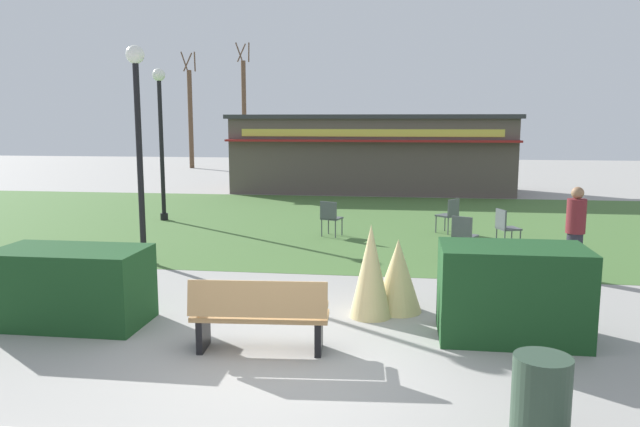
{
  "coord_description": "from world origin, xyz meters",
  "views": [
    {
      "loc": [
        1.34,
        -6.66,
        2.86
      ],
      "look_at": [
        -0.15,
        4.36,
        1.17
      ],
      "focal_mm": 34.32,
      "sensor_mm": 36.0,
      "label": 1
    }
  ],
  "objects_px": {
    "trash_bin": "(541,399)",
    "food_kiosk": "(372,153)",
    "cafe_chair_west": "(450,213)",
    "person_strolling": "(575,232)",
    "tree_left_bg": "(191,117)",
    "lamppost_mid": "(138,128)",
    "tree_right_bg": "(244,112)",
    "park_bench": "(260,315)",
    "cafe_chair_center": "(505,225)",
    "cafe_chair_north": "(330,216)",
    "lamppost_far": "(161,126)",
    "cafe_chair_east": "(464,233)",
    "parked_car_west_slot": "(314,163)"
  },
  "relations": [
    {
      "from": "person_strolling",
      "to": "tree_left_bg",
      "type": "bearing_deg",
      "value": 153.67
    },
    {
      "from": "park_bench",
      "to": "food_kiosk",
      "type": "bearing_deg",
      "value": 88.51
    },
    {
      "from": "cafe_chair_east",
      "to": "tree_left_bg",
      "type": "distance_m",
      "value": 27.02
    },
    {
      "from": "food_kiosk",
      "to": "cafe_chair_east",
      "type": "height_order",
      "value": "food_kiosk"
    },
    {
      "from": "trash_bin",
      "to": "cafe_chair_east",
      "type": "bearing_deg",
      "value": 89.81
    },
    {
      "from": "cafe_chair_center",
      "to": "tree_right_bg",
      "type": "bearing_deg",
      "value": 117.49
    },
    {
      "from": "park_bench",
      "to": "parked_car_west_slot",
      "type": "relative_size",
      "value": 0.4
    },
    {
      "from": "cafe_chair_west",
      "to": "cafe_chair_east",
      "type": "xyz_separation_m",
      "value": [
        0.08,
        -2.82,
        0.0
      ]
    },
    {
      "from": "person_strolling",
      "to": "tree_left_bg",
      "type": "distance_m",
      "value": 29.23
    },
    {
      "from": "cafe_chair_center",
      "to": "parked_car_west_slot",
      "type": "height_order",
      "value": "parked_car_west_slot"
    },
    {
      "from": "cafe_chair_center",
      "to": "tree_left_bg",
      "type": "height_order",
      "value": "tree_left_bg"
    },
    {
      "from": "cafe_chair_north",
      "to": "tree_left_bg",
      "type": "bearing_deg",
      "value": 117.6
    },
    {
      "from": "tree_right_bg",
      "to": "tree_left_bg",
      "type": "bearing_deg",
      "value": -155.52
    },
    {
      "from": "trash_bin",
      "to": "cafe_chair_west",
      "type": "xyz_separation_m",
      "value": [
        -0.06,
        10.32,
        0.13
      ]
    },
    {
      "from": "person_strolling",
      "to": "trash_bin",
      "type": "bearing_deg",
      "value": -76.33
    },
    {
      "from": "cafe_chair_north",
      "to": "cafe_chair_east",
      "type": "bearing_deg",
      "value": -32.84
    },
    {
      "from": "tree_left_bg",
      "to": "cafe_chair_north",
      "type": "bearing_deg",
      "value": -62.4
    },
    {
      "from": "cafe_chair_east",
      "to": "cafe_chair_center",
      "type": "distance_m",
      "value": 1.5
    },
    {
      "from": "lamppost_mid",
      "to": "trash_bin",
      "type": "xyz_separation_m",
      "value": [
        6.48,
        -6.23,
        -2.31
      ]
    },
    {
      "from": "lamppost_mid",
      "to": "lamppost_far",
      "type": "bearing_deg",
      "value": 107.61
    },
    {
      "from": "cafe_chair_east",
      "to": "person_strolling",
      "type": "height_order",
      "value": "person_strolling"
    },
    {
      "from": "park_bench",
      "to": "cafe_chair_west",
      "type": "distance_m",
      "value": 9.08
    },
    {
      "from": "lamppost_far",
      "to": "food_kiosk",
      "type": "xyz_separation_m",
      "value": [
        5.58,
        8.22,
        -1.15
      ]
    },
    {
      "from": "lamppost_far",
      "to": "cafe_chair_west",
      "type": "height_order",
      "value": "lamppost_far"
    },
    {
      "from": "cafe_chair_west",
      "to": "lamppost_mid",
      "type": "bearing_deg",
      "value": -147.45
    },
    {
      "from": "food_kiosk",
      "to": "tree_right_bg",
      "type": "relative_size",
      "value": 1.49
    },
    {
      "from": "lamppost_far",
      "to": "tree_right_bg",
      "type": "relative_size",
      "value": 0.57
    },
    {
      "from": "park_bench",
      "to": "parked_car_west_slot",
      "type": "height_order",
      "value": "parked_car_west_slot"
    },
    {
      "from": "food_kiosk",
      "to": "cafe_chair_west",
      "type": "xyz_separation_m",
      "value": [
        2.47,
        -9.26,
        -1.03
      ]
    },
    {
      "from": "lamppost_far",
      "to": "cafe_chair_east",
      "type": "relative_size",
      "value": 4.84
    },
    {
      "from": "food_kiosk",
      "to": "cafe_chair_center",
      "type": "distance_m",
      "value": 11.59
    },
    {
      "from": "lamppost_mid",
      "to": "tree_left_bg",
      "type": "xyz_separation_m",
      "value": [
        -7.52,
        24.23,
        0.37
      ]
    },
    {
      "from": "lamppost_mid",
      "to": "cafe_chair_north",
      "type": "relative_size",
      "value": 4.84
    },
    {
      "from": "park_bench",
      "to": "lamppost_mid",
      "type": "bearing_deg",
      "value": 127.76
    },
    {
      "from": "lamppost_far",
      "to": "food_kiosk",
      "type": "bearing_deg",
      "value": 55.84
    },
    {
      "from": "cafe_chair_north",
      "to": "tree_right_bg",
      "type": "distance_m",
      "value": 23.9
    },
    {
      "from": "tree_left_bg",
      "to": "tree_right_bg",
      "type": "relative_size",
      "value": 0.91
    },
    {
      "from": "lamppost_mid",
      "to": "trash_bin",
      "type": "distance_m",
      "value": 9.28
    },
    {
      "from": "lamppost_mid",
      "to": "person_strolling",
      "type": "xyz_separation_m",
      "value": [
        8.31,
        -0.24,
        -1.84
      ]
    },
    {
      "from": "park_bench",
      "to": "food_kiosk",
      "type": "xyz_separation_m",
      "value": [
        0.46,
        17.86,
        1.07
      ]
    },
    {
      "from": "trash_bin",
      "to": "tree_right_bg",
      "type": "relative_size",
      "value": 0.1
    },
    {
      "from": "cafe_chair_west",
      "to": "cafe_chair_east",
      "type": "distance_m",
      "value": 2.83
    },
    {
      "from": "cafe_chair_east",
      "to": "cafe_chair_north",
      "type": "height_order",
      "value": "same"
    },
    {
      "from": "cafe_chair_east",
      "to": "tree_right_bg",
      "type": "bearing_deg",
      "value": 114.46
    },
    {
      "from": "lamppost_mid",
      "to": "cafe_chair_center",
      "type": "relative_size",
      "value": 4.84
    },
    {
      "from": "parked_car_west_slot",
      "to": "person_strolling",
      "type": "bearing_deg",
      "value": -69.23
    },
    {
      "from": "cafe_chair_north",
      "to": "parked_car_west_slot",
      "type": "xyz_separation_m",
      "value": [
        -2.89,
        16.98,
        0.12
      ]
    },
    {
      "from": "lamppost_mid",
      "to": "cafe_chair_west",
      "type": "xyz_separation_m",
      "value": [
        6.42,
        4.1,
        -2.18
      ]
    },
    {
      "from": "cafe_chair_center",
      "to": "person_strolling",
      "type": "height_order",
      "value": "person_strolling"
    },
    {
      "from": "trash_bin",
      "to": "food_kiosk",
      "type": "distance_m",
      "value": 19.78
    }
  ]
}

